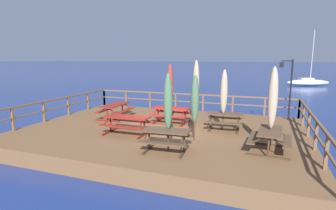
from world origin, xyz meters
TOP-DOWN VIEW (x-y plane):
  - ground_plane at (0.00, 0.00)m, footprint 600.00×600.00m
  - wooden_deck at (0.00, 0.00)m, footprint 12.72×9.37m
  - railing_waterside_far at (-0.00, 4.53)m, footprint 12.52×0.10m
  - railing_side_left at (-6.21, 0.00)m, footprint 0.10×9.17m
  - railing_side_right at (6.21, 0.00)m, footprint 0.10×9.17m
  - picnic_table_mid_left at (-1.16, -1.32)m, footprint 2.03×1.44m
  - picnic_table_front_right at (2.73, 0.79)m, footprint 1.68×1.47m
  - picnic_table_back_right at (-3.25, 1.14)m, footprint 1.49×2.10m
  - picnic_table_mid_centre at (4.67, -1.60)m, footprint 1.51×1.79m
  - picnic_table_front_left at (-0.02, 1.23)m, footprint 1.87×1.44m
  - picnic_table_back_left at (1.23, -2.80)m, footprint 1.75×1.51m
  - patio_umbrella_short_back at (1.16, 1.60)m, footprint 0.32×0.32m
  - patio_umbrella_tall_back_right at (2.68, 0.73)m, footprint 0.32×0.32m
  - patio_umbrella_tall_front at (1.86, -1.29)m, footprint 0.32×0.32m
  - patio_umbrella_tall_back_left at (4.68, -1.58)m, footprint 0.32×0.32m
  - patio_umbrella_tall_mid_left at (-0.10, 1.27)m, footprint 0.32×0.32m
  - patio_umbrella_short_mid at (1.29, -2.76)m, footprint 0.32×0.32m
  - lamp_post_hooked at (5.47, 3.93)m, footprint 0.67×0.30m
  - sailboat_distant at (9.98, 31.01)m, footprint 6.20×3.73m

SIDE VIEW (x-z plane):
  - ground_plane at x=0.00m, z-range 0.00..0.00m
  - wooden_deck at x=0.00m, z-range 0.00..0.60m
  - sailboat_distant at x=9.98m, z-range -3.35..4.37m
  - picnic_table_front_right at x=2.73m, z-range 0.76..1.54m
  - picnic_table_back_left at x=1.23m, z-range 0.76..1.54m
  - picnic_table_mid_centre at x=4.67m, z-range 0.76..1.54m
  - picnic_table_front_left at x=-0.02m, z-range 0.77..1.54m
  - picnic_table_mid_left at x=-1.16m, z-range 0.77..1.55m
  - picnic_table_back_right at x=-3.25m, z-range 0.77..1.55m
  - railing_side_left at x=-6.21m, z-range 0.80..1.89m
  - railing_side_right at x=6.21m, z-range 0.80..1.89m
  - railing_waterside_far at x=0.00m, z-range 0.80..1.89m
  - patio_umbrella_tall_front at x=1.86m, z-range 0.96..3.58m
  - patio_umbrella_short_mid at x=1.29m, z-range 0.98..3.73m
  - patio_umbrella_tall_back_right at x=2.68m, z-range 0.98..3.74m
  - patio_umbrella_tall_mid_left at x=-0.10m, z-range 1.01..3.99m
  - patio_umbrella_tall_back_left at x=4.68m, z-range 1.01..3.99m
  - patio_umbrella_short_back at x=1.16m, z-range 1.03..4.19m
  - lamp_post_hooked at x=5.47m, z-range 1.11..4.31m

